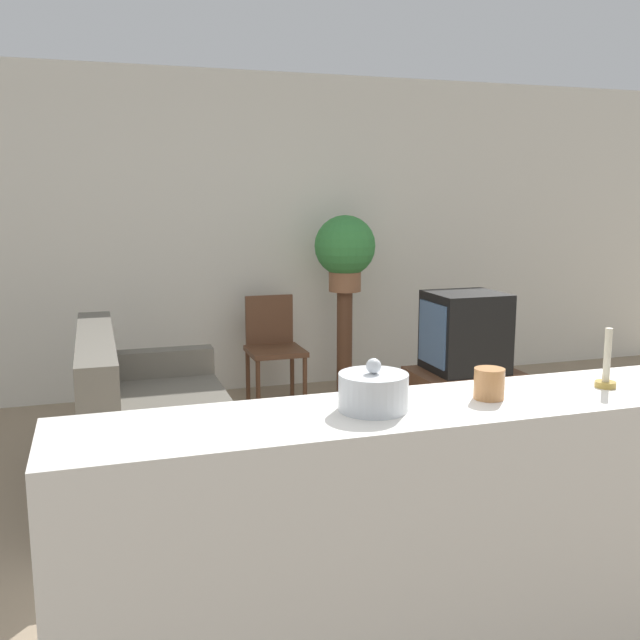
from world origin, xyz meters
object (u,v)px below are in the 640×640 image
(wooden_chair, at_px, (273,343))
(potted_plant, at_px, (345,249))
(television, at_px, (464,332))
(couch, at_px, (151,432))
(decorative_bowl, at_px, (373,391))

(wooden_chair, height_order, potted_plant, potted_plant)
(television, bearing_deg, couch, -169.06)
(wooden_chair, height_order, decorative_bowl, decorative_bowl)
(potted_plant, bearing_deg, decorative_bowl, -108.41)
(potted_plant, distance_m, decorative_bowl, 3.82)
(television, xyz_separation_m, decorative_bowl, (-1.78, -2.62, 0.41))
(couch, distance_m, decorative_bowl, 2.37)
(television, bearing_deg, wooden_chair, 140.83)
(couch, height_order, potted_plant, potted_plant)
(potted_plant, bearing_deg, couch, -139.93)
(decorative_bowl, bearing_deg, wooden_chair, 80.84)
(potted_plant, height_order, decorative_bowl, potted_plant)
(wooden_chair, distance_m, decorative_bowl, 3.70)
(decorative_bowl, bearing_deg, television, 55.85)
(television, distance_m, decorative_bowl, 3.19)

